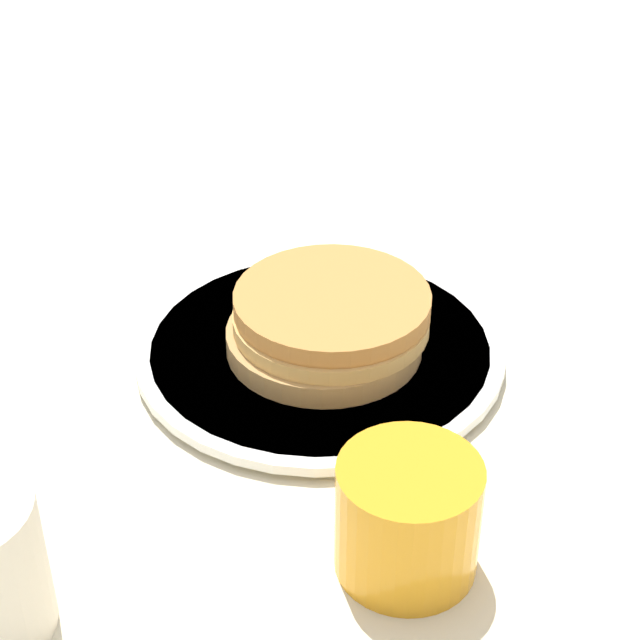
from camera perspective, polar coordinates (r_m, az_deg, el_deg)
ground_plane at (r=0.75m, az=-1.81°, el=-2.82°), size 4.00×4.00×0.00m
plate at (r=0.76m, az=-0.00°, el=-1.62°), size 0.26×0.26×0.01m
pancake_stack at (r=0.74m, az=0.47°, el=-0.09°), size 0.14×0.15×0.04m
juice_glass at (r=0.59m, az=4.70°, el=-10.46°), size 0.08×0.08×0.07m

